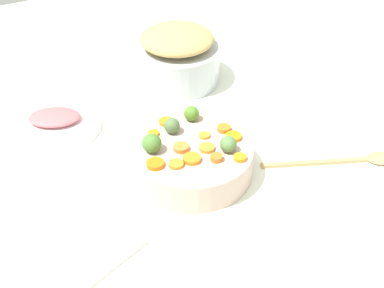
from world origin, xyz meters
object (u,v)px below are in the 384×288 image
(metal_pot, at_px, (177,64))
(wooden_spoon, at_px, (355,160))
(ham_plate, at_px, (58,127))
(serving_bowl_carrots, at_px, (192,160))

(metal_pot, relative_size, wooden_spoon, 0.79)
(wooden_spoon, bearing_deg, ham_plate, -38.23)
(wooden_spoon, distance_m, ham_plate, 0.73)
(ham_plate, bearing_deg, metal_pot, -168.71)
(serving_bowl_carrots, xyz_separation_m, metal_pot, (-0.16, -0.38, 0.02))
(serving_bowl_carrots, bearing_deg, wooden_spoon, 158.12)
(wooden_spoon, xyz_separation_m, ham_plate, (0.57, -0.45, 0.00))
(wooden_spoon, relative_size, ham_plate, 1.40)
(serving_bowl_carrots, bearing_deg, metal_pot, -112.00)
(metal_pot, bearing_deg, ham_plate, 11.29)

